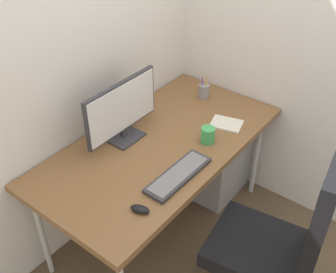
{
  "coord_description": "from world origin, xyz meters",
  "views": [
    {
      "loc": [
        -1.5,
        -1.23,
        2.22
      ],
      "look_at": [
        -0.03,
        -0.08,
        0.84
      ],
      "focal_mm": 43.81,
      "sensor_mm": 36.0,
      "label": 1
    }
  ],
  "objects": [
    {
      "name": "ground_plane",
      "position": [
        0.0,
        0.0,
        0.0
      ],
      "size": [
        8.0,
        8.0,
        0.0
      ],
      "primitive_type": "plane",
      "color": "brown"
    },
    {
      "name": "wall_back",
      "position": [
        0.0,
        0.44,
        1.4
      ],
      "size": [
        3.18,
        0.04,
        2.8
      ],
      "primitive_type": "cube",
      "color": "white",
      "rests_on": "ground_plane"
    },
    {
      "name": "wall_side_right",
      "position": [
        0.82,
        -0.23,
        1.4
      ],
      "size": [
        0.04,
        2.41,
        2.8
      ],
      "primitive_type": "cube",
      "color": "white",
      "rests_on": "ground_plane"
    },
    {
      "name": "desk",
      "position": [
        0.0,
        0.0,
        0.7
      ],
      "size": [
        1.59,
        0.81,
        0.74
      ],
      "color": "brown",
      "rests_on": "ground_plane"
    },
    {
      "name": "office_chair",
      "position": [
        -0.07,
        -0.85,
        0.56
      ],
      "size": [
        0.57,
        0.61,
        1.13
      ],
      "color": "black",
      "rests_on": "ground_plane"
    },
    {
      "name": "filing_cabinet",
      "position": [
        0.56,
        -0.02,
        0.31
      ],
      "size": [
        0.43,
        0.47,
        0.63
      ],
      "color": "#9EA0A5",
      "rests_on": "ground_plane"
    },
    {
      "name": "monitor",
      "position": [
        -0.09,
        0.21,
        0.94
      ],
      "size": [
        0.55,
        0.17,
        0.37
      ],
      "color": "#333338",
      "rests_on": "desk"
    },
    {
      "name": "keyboard",
      "position": [
        -0.17,
        -0.27,
        0.75
      ],
      "size": [
        0.44,
        0.14,
        0.02
      ],
      "color": "#333338",
      "rests_on": "desk"
    },
    {
      "name": "mouse",
      "position": [
        -0.49,
        -0.27,
        0.76
      ],
      "size": [
        0.08,
        0.11,
        0.03
      ],
      "primitive_type": "ellipsoid",
      "rotation": [
        0.0,
        0.0,
        0.31
      ],
      "color": "black",
      "rests_on": "desk"
    },
    {
      "name": "pen_holder",
      "position": [
        0.6,
        0.09,
        0.79
      ],
      "size": [
        0.07,
        0.07,
        0.16
      ],
      "color": "gray",
      "rests_on": "desk"
    },
    {
      "name": "notebook",
      "position": [
        0.41,
        -0.21,
        0.75
      ],
      "size": [
        0.19,
        0.22,
        0.01
      ],
      "primitive_type": "cube",
      "rotation": [
        0.0,
        0.0,
        0.27
      ],
      "color": "silver",
      "rests_on": "desk"
    },
    {
      "name": "coffee_mug",
      "position": [
        0.19,
        -0.22,
        0.79
      ],
      "size": [
        0.12,
        0.08,
        0.1
      ],
      "color": "#3FAD59",
      "rests_on": "desk"
    }
  ]
}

